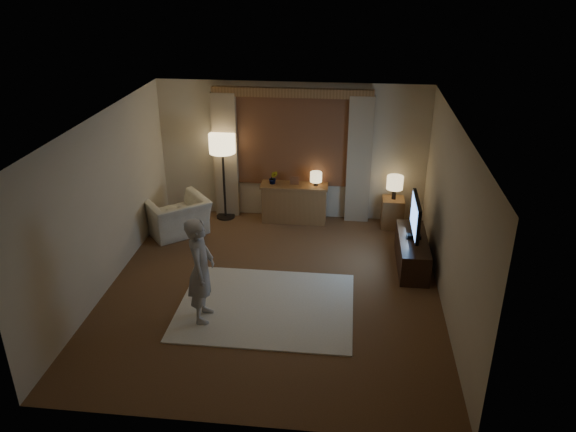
# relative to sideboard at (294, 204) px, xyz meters

# --- Properties ---
(room) EXTENTS (5.04, 5.54, 2.64)m
(room) POSITION_rel_sideboard_xyz_m (-0.07, -2.00, 0.98)
(room) COLOR brown
(room) RESTS_ON ground
(rug) EXTENTS (2.50, 2.00, 0.02)m
(rug) POSITION_rel_sideboard_xyz_m (-0.10, -2.97, -0.34)
(rug) COLOR #F1E3CA
(rug) RESTS_ON floor
(sideboard) EXTENTS (1.20, 0.40, 0.70)m
(sideboard) POSITION_rel_sideboard_xyz_m (0.00, 0.00, 0.00)
(sideboard) COLOR brown
(sideboard) RESTS_ON floor
(picture_frame) EXTENTS (0.16, 0.02, 0.20)m
(picture_frame) POSITION_rel_sideboard_xyz_m (-0.00, 0.00, 0.45)
(picture_frame) COLOR brown
(picture_frame) RESTS_ON sideboard
(plant) EXTENTS (0.17, 0.13, 0.30)m
(plant) POSITION_rel_sideboard_xyz_m (-0.40, 0.00, 0.50)
(plant) COLOR #999999
(plant) RESTS_ON sideboard
(table_lamp_sideboard) EXTENTS (0.22, 0.22, 0.30)m
(table_lamp_sideboard) POSITION_rel_sideboard_xyz_m (0.40, 0.00, 0.55)
(table_lamp_sideboard) COLOR black
(table_lamp_sideboard) RESTS_ON sideboard
(floor_lamp) EXTENTS (0.49, 0.49, 1.67)m
(floor_lamp) POSITION_rel_sideboard_xyz_m (-1.34, 0.00, 1.05)
(floor_lamp) COLOR black
(floor_lamp) RESTS_ON floor
(armchair) EXTENTS (1.36, 1.35, 0.67)m
(armchair) POSITION_rel_sideboard_xyz_m (-2.05, -0.78, -0.02)
(armchair) COLOR beige
(armchair) RESTS_ON floor
(side_table) EXTENTS (0.40, 0.40, 0.56)m
(side_table) POSITION_rel_sideboard_xyz_m (1.84, -0.05, -0.07)
(side_table) COLOR brown
(side_table) RESTS_ON floor
(table_lamp_side) EXTENTS (0.30, 0.30, 0.44)m
(table_lamp_side) POSITION_rel_sideboard_xyz_m (1.84, -0.05, 0.52)
(table_lamp_side) COLOR black
(table_lamp_side) RESTS_ON side_table
(tv_stand) EXTENTS (0.45, 1.40, 0.50)m
(tv_stand) POSITION_rel_sideboard_xyz_m (2.08, -1.52, -0.10)
(tv_stand) COLOR black
(tv_stand) RESTS_ON floor
(tv) EXTENTS (0.23, 0.94, 0.68)m
(tv) POSITION_rel_sideboard_xyz_m (2.08, -1.52, 0.52)
(tv) COLOR black
(tv) RESTS_ON tv_stand
(person) EXTENTS (0.39, 0.57, 1.52)m
(person) POSITION_rel_sideboard_xyz_m (-0.92, -3.36, 0.43)
(person) COLOR #B8B3AA
(person) RESTS_ON rug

